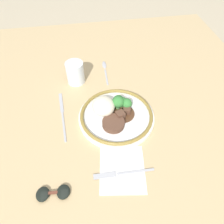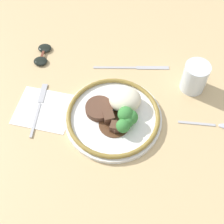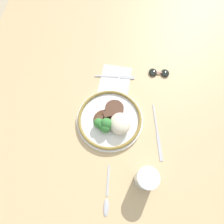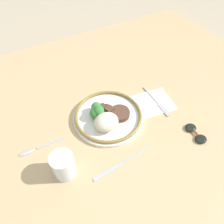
% 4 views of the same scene
% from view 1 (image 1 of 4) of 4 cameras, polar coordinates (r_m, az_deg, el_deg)
% --- Properties ---
extents(ground_plane, '(8.00, 8.00, 0.00)m').
position_cam_1_polar(ground_plane, '(0.78, 0.36, -5.58)').
color(ground_plane, tan).
extents(dining_table, '(1.53, 1.28, 0.03)m').
position_cam_1_polar(dining_table, '(0.76, 0.36, -4.83)').
color(dining_table, tan).
rests_on(dining_table, ground).
extents(napkin, '(0.17, 0.15, 0.00)m').
position_cam_1_polar(napkin, '(0.67, 2.38, -14.67)').
color(napkin, white).
rests_on(napkin, dining_table).
extents(plate, '(0.27, 0.27, 0.07)m').
position_cam_1_polar(plate, '(0.77, 0.78, -0.25)').
color(plate, white).
rests_on(plate, dining_table).
extents(juice_glass, '(0.07, 0.07, 0.09)m').
position_cam_1_polar(juice_glass, '(0.90, -9.55, 9.92)').
color(juice_glass, yellow).
rests_on(juice_glass, dining_table).
extents(fork, '(0.02, 0.18, 0.00)m').
position_cam_1_polar(fork, '(0.66, 1.55, -15.88)').
color(fork, '#ADADB2').
rests_on(fork, napkin).
extents(knife, '(0.23, 0.03, 0.00)m').
position_cam_1_polar(knife, '(0.81, -12.82, -0.42)').
color(knife, '#ADADB2').
rests_on(knife, dining_table).
extents(spoon, '(0.16, 0.02, 0.01)m').
position_cam_1_polar(spoon, '(0.99, -1.91, 11.48)').
color(spoon, '#ADADB2').
rests_on(spoon, dining_table).
extents(sunglasses, '(0.05, 0.09, 0.01)m').
position_cam_1_polar(sunglasses, '(0.65, -15.13, -19.75)').
color(sunglasses, black).
rests_on(sunglasses, dining_table).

